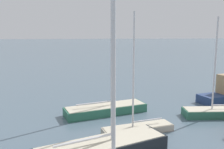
# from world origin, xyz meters

# --- Properties ---
(sailboat_2) EXTENTS (5.11, 2.16, 8.11)m
(sailboat_2) POSITION_xyz_m (0.61, 7.10, 0.39)
(sailboat_2) COLOR #BCB29E
(sailboat_2) RESTS_ON ground_plane
(sailboat_3) EXTENTS (7.19, 3.62, 12.73)m
(sailboat_3) POSITION_xyz_m (-1.01, 11.45, 0.57)
(sailboat_3) COLOR #2D6B51
(sailboat_3) RESTS_ON ground_plane
(sailboat_5) EXTENTS (7.71, 4.40, 12.61)m
(sailboat_5) POSITION_xyz_m (-2.14, 4.24, 0.60)
(sailboat_5) COLOR black
(sailboat_5) RESTS_ON ground_plane
(sailboat_6) EXTENTS (5.58, 2.22, 8.01)m
(sailboat_6) POSITION_xyz_m (7.85, 9.29, 0.42)
(sailboat_6) COLOR #2D6B51
(sailboat_6) RESTS_ON ground_plane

